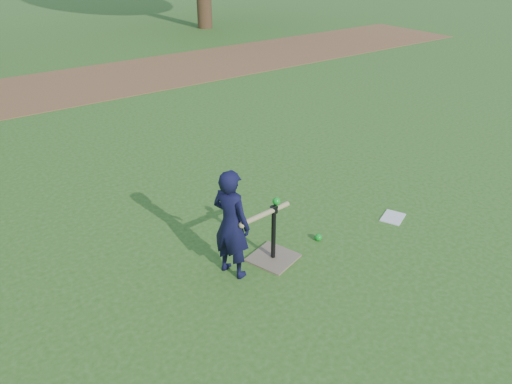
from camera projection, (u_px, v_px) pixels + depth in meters
ground at (258, 254)px, 5.21m from camera, size 80.00×80.00×0.00m
dirt_strip at (50, 89)px, 10.58m from camera, size 24.00×3.00×0.01m
child at (231, 224)px, 4.68m from camera, size 0.38×0.47×1.12m
wiffle_ball_ground at (318, 237)px, 5.43m from camera, size 0.08×0.08×0.08m
clipboard at (393, 217)px, 5.87m from camera, size 0.37×0.33×0.01m
batting_tee at (273, 250)px, 5.09m from camera, size 0.54×0.54×0.61m
swing_action at (265, 212)px, 4.79m from camera, size 0.63×0.16×0.13m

